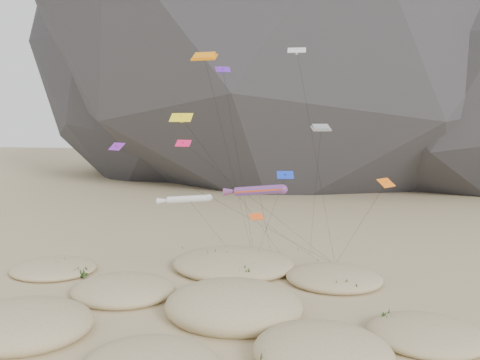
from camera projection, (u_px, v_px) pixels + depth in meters
name	position (u px, v px, depth m)	size (l,w,h in m)	color
ground	(212.00, 326.00, 44.85)	(500.00, 500.00, 0.00)	#CCB789
dunes	(206.00, 300.00, 49.36)	(54.34, 37.79, 4.34)	#CCB789
dune_grass	(200.00, 300.00, 48.93)	(42.01, 29.69, 1.43)	black
kite_stakes	(264.00, 255.00, 67.68)	(22.82, 6.62, 0.30)	#3F2D1E
rainbow_tube_kite	(257.00, 190.00, 49.83)	(7.06, 15.67, 12.93)	red
white_tube_kite	(186.00, 199.00, 53.43)	(6.85, 13.57, 11.23)	silver
orange_parafoil	(205.00, 59.00, 53.49)	(5.47, 13.61, 27.34)	orange
multi_parafoil	(321.00, 130.00, 54.75)	(2.57, 13.21, 19.14)	#FA321A
delta_kites	(239.00, 137.00, 54.07)	(33.82, 19.59, 28.17)	#F01654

